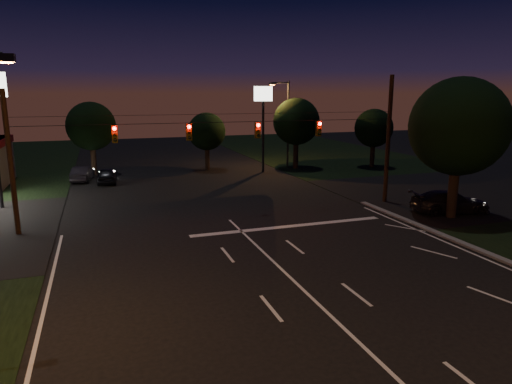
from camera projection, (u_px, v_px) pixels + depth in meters
name	position (u px, v px, depth m)	size (l,w,h in m)	color
ground	(341.00, 326.00, 15.52)	(140.00, 140.00, 0.00)	black
cross_street_right	(462.00, 192.00, 36.67)	(20.00, 16.00, 0.02)	black
stop_bar	(289.00, 226.00, 27.10)	(12.00, 0.50, 0.01)	silver
utility_pole_right	(384.00, 202.00, 33.20)	(0.30, 0.30, 9.00)	black
utility_pole_left	(19.00, 234.00, 25.57)	(0.28, 0.28, 8.00)	black
signal_span	(224.00, 130.00, 28.18)	(24.00, 0.40, 1.56)	black
pole_sign_right	(263.00, 109.00, 44.47)	(1.80, 0.30, 8.40)	black
street_light_right_far	(286.00, 118.00, 47.56)	(2.20, 0.35, 9.00)	black
tree_right_near	(457.00, 128.00, 28.02)	(6.00, 6.00, 8.76)	black
tree_far_b	(91.00, 127.00, 43.54)	(4.60, 4.60, 6.98)	black
tree_far_c	(207.00, 132.00, 46.25)	(3.80, 3.80, 5.86)	black
tree_far_d	(296.00, 122.00, 47.09)	(4.80, 4.80, 7.30)	black
tree_far_e	(373.00, 129.00, 47.92)	(4.00, 4.00, 6.18)	black
car_oncoming_a	(107.00, 176.00, 40.01)	(1.59, 3.95, 1.35)	black
car_oncoming_b	(82.00, 174.00, 40.99)	(1.41, 4.04, 1.33)	black
car_cross	(450.00, 202.00, 29.99)	(2.07, 5.10, 1.48)	black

